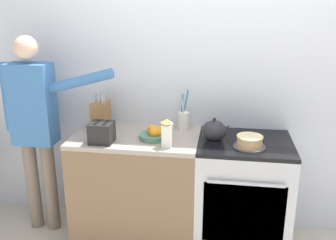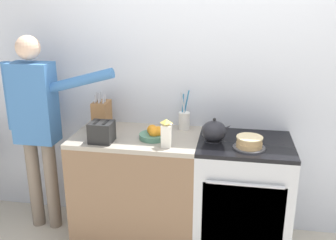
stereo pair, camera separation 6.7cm
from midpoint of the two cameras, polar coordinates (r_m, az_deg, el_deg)
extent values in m
cube|color=silver|center=(3.09, 8.08, 5.90)|extent=(8.00, 0.04, 2.60)
cube|color=brown|center=(3.16, -4.03, -10.39)|extent=(0.99, 0.61, 0.88)
cube|color=#9E9384|center=(2.97, -4.22, -2.63)|extent=(0.99, 0.61, 0.03)
cube|color=#B7BABF|center=(3.08, 11.81, -11.46)|extent=(0.71, 0.61, 0.88)
cube|color=black|center=(2.81, 11.97, -14.03)|extent=(0.58, 0.01, 0.48)
cylinder|color=#B7BABF|center=(2.67, 12.34, -9.62)|extent=(0.53, 0.02, 0.02)
cube|color=black|center=(2.89, 12.38, -3.56)|extent=(0.71, 0.61, 0.03)
cylinder|color=#4C4C51|center=(2.77, 12.91, -4.11)|extent=(0.23, 0.23, 0.01)
cylinder|color=tan|center=(2.76, 12.95, -3.68)|extent=(0.19, 0.19, 0.04)
cylinder|color=tan|center=(2.75, 13.00, -2.99)|extent=(0.18, 0.18, 0.04)
cylinder|color=beige|center=(2.74, 13.03, -2.57)|extent=(0.19, 0.19, 0.01)
cylinder|color=#232328|center=(2.86, 7.63, -3.12)|extent=(0.13, 0.13, 0.01)
ellipsoid|color=#232328|center=(2.84, 7.69, -1.70)|extent=(0.19, 0.19, 0.16)
cone|color=#232328|center=(2.82, 9.50, -1.26)|extent=(0.09, 0.04, 0.08)
sphere|color=black|center=(2.81, 7.76, 0.06)|extent=(0.02, 0.02, 0.02)
cube|color=olive|center=(3.15, -9.46, 0.83)|extent=(0.12, 0.18, 0.22)
cylinder|color=#B2B2B7|center=(3.08, -10.48, 3.16)|extent=(0.01, 0.03, 0.06)
cylinder|color=#B2B2B7|center=(3.07, -9.86, 3.23)|extent=(0.01, 0.04, 0.08)
cylinder|color=#B2B2B7|center=(3.06, -9.20, 3.19)|extent=(0.01, 0.03, 0.07)
cylinder|color=#B2B2B7|center=(3.12, -10.25, 3.47)|extent=(0.01, 0.04, 0.08)
cylinder|color=#B2B2B7|center=(3.10, -9.62, 3.47)|extent=(0.01, 0.04, 0.08)
cylinder|color=#B2B2B7|center=(3.10, -8.95, 3.31)|extent=(0.01, 0.03, 0.07)
cylinder|color=#B2B2B7|center=(3.16, -9.98, 3.52)|extent=(0.01, 0.03, 0.06)
cylinder|color=silver|center=(3.07, 3.11, -0.13)|extent=(0.09, 0.09, 0.15)
cylinder|color=teal|center=(3.05, 3.35, 2.08)|extent=(0.06, 0.04, 0.28)
cylinder|color=teal|center=(3.05, 2.87, 1.74)|extent=(0.02, 0.03, 0.25)
cylinder|color=#B7BABF|center=(3.02, 3.03, 1.77)|extent=(0.06, 0.02, 0.26)
cylinder|color=#4C7F66|center=(2.88, -1.57, -2.48)|extent=(0.22, 0.22, 0.04)
sphere|color=orange|center=(2.86, -1.49, -1.70)|extent=(0.08, 0.08, 0.08)
sphere|color=orange|center=(2.84, -1.43, -1.87)|extent=(0.08, 0.08, 0.08)
sphere|color=orange|center=(2.85, -0.86, -1.77)|extent=(0.08, 0.08, 0.08)
sphere|color=orange|center=(2.87, -1.64, -1.71)|extent=(0.07, 0.07, 0.07)
sphere|color=orange|center=(2.89, -1.77, -1.50)|extent=(0.08, 0.08, 0.08)
cube|color=black|center=(2.84, -9.41, -1.82)|extent=(0.17, 0.16, 0.15)
cube|color=black|center=(2.82, -10.15, -0.26)|extent=(0.02, 0.11, 0.00)
cube|color=black|center=(2.80, -8.83, -0.34)|extent=(0.02, 0.11, 0.00)
cube|color=black|center=(2.86, -11.22, -1.12)|extent=(0.02, 0.02, 0.01)
cube|color=white|center=(2.70, 0.46, -2.44)|extent=(0.07, 0.07, 0.17)
pyramid|color=#E0BC4C|center=(2.66, 0.46, -0.16)|extent=(0.07, 0.07, 0.03)
cylinder|color=#7A6B5B|center=(3.50, -19.11, -9.12)|extent=(0.11, 0.11, 0.80)
cylinder|color=#7A6B5B|center=(3.43, -16.73, -9.46)|extent=(0.11, 0.11, 0.80)
cube|color=#3D70AD|center=(3.21, -19.16, 2.44)|extent=(0.34, 0.20, 0.66)
cylinder|color=#3D70AD|center=(3.31, -22.44, 3.38)|extent=(0.08, 0.08, 0.56)
cylinder|color=#3D70AD|center=(2.99, -12.67, 5.83)|extent=(0.56, 0.08, 0.22)
sphere|color=beige|center=(3.13, -20.00, 10.34)|extent=(0.19, 0.19, 0.19)
camera|label=1|loc=(0.03, -89.33, 0.22)|focal=40.00mm
camera|label=2|loc=(0.03, 90.67, -0.22)|focal=40.00mm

